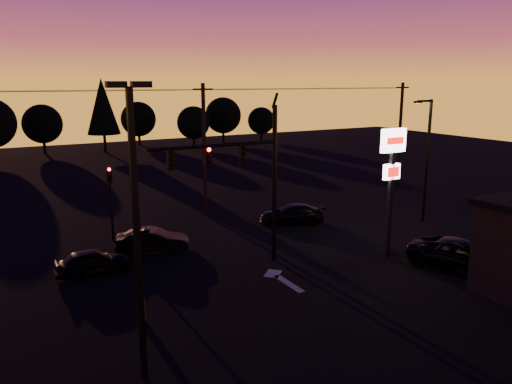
# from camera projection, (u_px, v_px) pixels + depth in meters

# --- Properties ---
(ground) EXTENTS (120.00, 120.00, 0.00)m
(ground) POSITION_uv_depth(u_px,v_px,m) (291.00, 294.00, 21.90)
(ground) COLOR black
(ground) RESTS_ON ground
(lane_arrow) EXTENTS (1.20, 3.10, 0.01)m
(lane_arrow) POSITION_uv_depth(u_px,v_px,m) (281.00, 279.00, 23.56)
(lane_arrow) COLOR beige
(lane_arrow) RESTS_ON ground
(traffic_signal_mast) EXTENTS (6.79, 0.52, 8.58)m
(traffic_signal_mast) POSITION_uv_depth(u_px,v_px,m) (246.00, 170.00, 24.18)
(traffic_signal_mast) COLOR black
(traffic_signal_mast) RESTS_ON ground
(secondary_signal) EXTENTS (0.30, 0.31, 4.35)m
(secondary_signal) POSITION_uv_depth(u_px,v_px,m) (110.00, 192.00, 28.69)
(secondary_signal) COLOR black
(secondary_signal) RESTS_ON ground
(parking_lot_light) EXTENTS (1.25, 0.30, 9.14)m
(parking_lot_light) POSITION_uv_depth(u_px,v_px,m) (136.00, 216.00, 14.63)
(parking_lot_light) COLOR black
(parking_lot_light) RESTS_ON ground
(pylon_sign) EXTENTS (1.50, 0.28, 6.80)m
(pylon_sign) POSITION_uv_depth(u_px,v_px,m) (392.00, 166.00, 25.43)
(pylon_sign) COLOR black
(pylon_sign) RESTS_ON ground
(streetlight) EXTENTS (1.55, 0.35, 8.00)m
(streetlight) POSITION_uv_depth(u_px,v_px,m) (426.00, 155.00, 32.23)
(streetlight) COLOR black
(streetlight) RESTS_ON ground
(utility_pole_1) EXTENTS (1.40, 0.26, 9.00)m
(utility_pole_1) POSITION_uv_depth(u_px,v_px,m) (204.00, 149.00, 33.78)
(utility_pole_1) COLOR black
(utility_pole_1) RESTS_ON ground
(utility_pole_2) EXTENTS (1.40, 0.26, 9.00)m
(utility_pole_2) POSITION_uv_depth(u_px,v_px,m) (400.00, 135.00, 42.33)
(utility_pole_2) COLOR black
(utility_pole_2) RESTS_ON ground
(power_wires) EXTENTS (36.00, 1.22, 0.07)m
(power_wires) POSITION_uv_depth(u_px,v_px,m) (203.00, 90.00, 32.91)
(power_wires) COLOR black
(power_wires) RESTS_ON ground
(bollard) EXTENTS (0.30, 0.30, 0.89)m
(bollard) POSITION_uv_depth(u_px,v_px,m) (141.00, 310.00, 19.35)
(bollard) COLOR #C28002
(bollard) RESTS_ON ground
(tree_3) EXTENTS (4.95, 4.95, 6.22)m
(tree_3) POSITION_uv_depth(u_px,v_px,m) (42.00, 124.00, 63.51)
(tree_3) COLOR black
(tree_3) RESTS_ON ground
(tree_4) EXTENTS (4.18, 4.18, 9.50)m
(tree_4) POSITION_uv_depth(u_px,v_px,m) (102.00, 106.00, 63.80)
(tree_4) COLOR black
(tree_4) RESTS_ON ground
(tree_5) EXTENTS (4.95, 4.95, 6.22)m
(tree_5) POSITION_uv_depth(u_px,v_px,m) (138.00, 119.00, 71.39)
(tree_5) COLOR black
(tree_5) RESTS_ON ground
(tree_6) EXTENTS (4.54, 4.54, 5.71)m
(tree_6) POSITION_uv_depth(u_px,v_px,m) (193.00, 123.00, 69.19)
(tree_6) COLOR black
(tree_6) RESTS_ON ground
(tree_7) EXTENTS (5.36, 5.36, 6.74)m
(tree_7) POSITION_uv_depth(u_px,v_px,m) (223.00, 115.00, 74.46)
(tree_7) COLOR black
(tree_7) RESTS_ON ground
(tree_8) EXTENTS (4.12, 4.12, 5.19)m
(tree_8) POSITION_uv_depth(u_px,v_px,m) (261.00, 121.00, 76.66)
(tree_8) COLOR black
(tree_8) RESTS_ON ground
(car_left) EXTENTS (3.61, 1.50, 1.22)m
(car_left) POSITION_uv_depth(u_px,v_px,m) (93.00, 261.00, 24.09)
(car_left) COLOR black
(car_left) RESTS_ON ground
(car_mid) EXTENTS (4.13, 2.66, 1.29)m
(car_mid) POSITION_uv_depth(u_px,v_px,m) (153.00, 240.00, 27.16)
(car_mid) COLOR black
(car_mid) RESTS_ON ground
(car_right) EXTENTS (4.56, 3.34, 1.23)m
(car_right) POSITION_uv_depth(u_px,v_px,m) (292.00, 214.00, 32.64)
(car_right) COLOR black
(car_right) RESTS_ON ground
(suv_parked) EXTENTS (3.89, 5.77, 1.47)m
(suv_parked) POSITION_uv_depth(u_px,v_px,m) (464.00, 256.00, 24.47)
(suv_parked) COLOR black
(suv_parked) RESTS_ON ground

